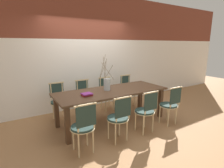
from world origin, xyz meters
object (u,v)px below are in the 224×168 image
at_px(chair_near_center, 146,110).
at_px(book_stack, 87,94).
at_px(chair_far_center, 107,92).
at_px(vase_centerpiece, 107,84).
at_px(dining_table, 112,94).

xyz_separation_m(chair_near_center, book_stack, (-1.00, 0.71, 0.30)).
height_order(chair_far_center, vase_centerpiece, vase_centerpiece).
xyz_separation_m(dining_table, chair_near_center, (0.32, -0.81, -0.18)).
xyz_separation_m(vase_centerpiece, book_stack, (-0.59, -0.18, -0.12)).
xyz_separation_m(dining_table, book_stack, (-0.67, -0.10, 0.12)).
relative_size(dining_table, book_stack, 11.52).
xyz_separation_m(dining_table, vase_centerpiece, (-0.09, 0.08, 0.24)).
bearing_deg(chair_far_center, book_stack, 42.52).
bearing_deg(chair_far_center, chair_near_center, 90.24).
distance_m(chair_far_center, book_stack, 1.38).
relative_size(dining_table, chair_far_center, 2.86).
relative_size(vase_centerpiece, book_stack, 3.58).
xyz_separation_m(chair_far_center, vase_centerpiece, (-0.40, -0.72, 0.42)).
relative_size(chair_near_center, book_stack, 4.03).
distance_m(chair_near_center, chair_far_center, 1.62).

